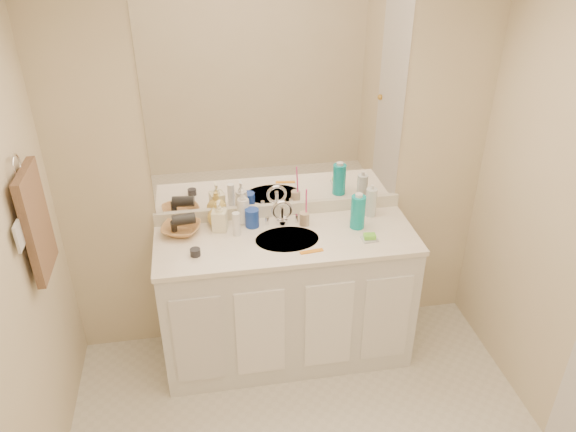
% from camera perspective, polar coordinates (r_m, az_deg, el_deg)
% --- Properties ---
extents(wall_back, '(2.60, 0.02, 2.40)m').
position_cam_1_polar(wall_back, '(3.34, -0.96, 4.99)').
color(wall_back, beige).
rests_on(wall_back, floor).
extents(vanity_cabinet, '(1.50, 0.55, 0.85)m').
position_cam_1_polar(vanity_cabinet, '(3.51, -0.14, -8.46)').
color(vanity_cabinet, silver).
rests_on(vanity_cabinet, floor).
extents(countertop, '(1.52, 0.57, 0.03)m').
position_cam_1_polar(countertop, '(3.26, -0.15, -2.39)').
color(countertop, white).
rests_on(countertop, vanity_cabinet).
extents(backsplash, '(1.52, 0.03, 0.08)m').
position_cam_1_polar(backsplash, '(3.45, -0.88, 0.66)').
color(backsplash, silver).
rests_on(backsplash, countertop).
extents(sink_basin, '(0.37, 0.37, 0.02)m').
position_cam_1_polar(sink_basin, '(3.24, -0.09, -2.53)').
color(sink_basin, beige).
rests_on(sink_basin, countertop).
extents(faucet, '(0.02, 0.02, 0.11)m').
position_cam_1_polar(faucet, '(3.36, -0.61, 0.06)').
color(faucet, silver).
rests_on(faucet, countertop).
extents(mirror, '(1.48, 0.01, 1.20)m').
position_cam_1_polar(mirror, '(3.19, -0.99, 10.80)').
color(mirror, white).
rests_on(mirror, wall_back).
extents(blue_mug, '(0.09, 0.09, 0.11)m').
position_cam_1_polar(blue_mug, '(3.33, -3.67, -0.19)').
color(blue_mug, '#1839A5').
rests_on(blue_mug, countertop).
extents(tan_cup, '(0.08, 0.08, 0.08)m').
position_cam_1_polar(tan_cup, '(3.35, 1.67, -0.30)').
color(tan_cup, tan).
rests_on(tan_cup, countertop).
extents(toothbrush, '(0.02, 0.04, 0.19)m').
position_cam_1_polar(toothbrush, '(3.30, 1.87, 1.36)').
color(toothbrush, '#FF439D').
rests_on(toothbrush, tan_cup).
extents(mouthwash_bottle, '(0.11, 0.11, 0.20)m').
position_cam_1_polar(mouthwash_bottle, '(3.32, 7.11, 0.41)').
color(mouthwash_bottle, '#0EA2A8').
rests_on(mouthwash_bottle, countertop).
extents(clear_pump_bottle, '(0.09, 0.09, 0.18)m').
position_cam_1_polar(clear_pump_bottle, '(3.47, 8.43, 1.41)').
color(clear_pump_bottle, silver).
rests_on(clear_pump_bottle, countertop).
extents(soap_dish, '(0.09, 0.08, 0.01)m').
position_cam_1_polar(soap_dish, '(3.26, 8.27, -2.33)').
color(soap_dish, silver).
rests_on(soap_dish, countertop).
extents(green_soap, '(0.07, 0.05, 0.02)m').
position_cam_1_polar(green_soap, '(3.25, 8.30, -2.04)').
color(green_soap, '#72E538').
rests_on(green_soap, soap_dish).
extents(orange_comb, '(0.13, 0.04, 0.01)m').
position_cam_1_polar(orange_comb, '(3.12, 2.41, -3.61)').
color(orange_comb, orange).
rests_on(orange_comb, countertop).
extents(dark_jar, '(0.06, 0.06, 0.04)m').
position_cam_1_polar(dark_jar, '(3.12, -9.40, -3.66)').
color(dark_jar, '#232227').
rests_on(dark_jar, countertop).
extents(extra_white_bottle, '(0.06, 0.06, 0.14)m').
position_cam_1_polar(extra_white_bottle, '(3.25, -5.26, -0.81)').
color(extra_white_bottle, white).
rests_on(extra_white_bottle, countertop).
extents(soap_bottle_white, '(0.09, 0.09, 0.22)m').
position_cam_1_polar(soap_bottle_white, '(3.35, -4.59, 0.97)').
color(soap_bottle_white, white).
rests_on(soap_bottle_white, countertop).
extents(soap_bottle_cream, '(0.10, 0.10, 0.19)m').
position_cam_1_polar(soap_bottle_cream, '(3.30, -6.98, 0.03)').
color(soap_bottle_cream, '#F8F2CA').
rests_on(soap_bottle_cream, countertop).
extents(soap_bottle_yellow, '(0.15, 0.15, 0.16)m').
position_cam_1_polar(soap_bottle_yellow, '(3.35, -7.17, 0.25)').
color(soap_bottle_yellow, '#EFCB5D').
rests_on(soap_bottle_yellow, countertop).
extents(wicker_basket, '(0.28, 0.28, 0.05)m').
position_cam_1_polar(wicker_basket, '(3.34, -10.79, -1.29)').
color(wicker_basket, '#B47E48').
rests_on(wicker_basket, countertop).
extents(hair_dryer, '(0.14, 0.08, 0.07)m').
position_cam_1_polar(hair_dryer, '(3.30, -10.55, -0.33)').
color(hair_dryer, black).
rests_on(hair_dryer, wicker_basket).
extents(towel_ring, '(0.01, 0.11, 0.11)m').
position_cam_1_polar(towel_ring, '(2.80, -25.86, 4.64)').
color(towel_ring, silver).
rests_on(towel_ring, wall_left).
extents(hand_towel, '(0.04, 0.32, 0.55)m').
position_cam_1_polar(hand_towel, '(2.92, -24.20, -0.62)').
color(hand_towel, '#4F392A').
rests_on(hand_towel, towel_ring).
extents(switch_plate, '(0.01, 0.08, 0.13)m').
position_cam_1_polar(switch_plate, '(2.74, -25.67, -1.86)').
color(switch_plate, white).
rests_on(switch_plate, wall_left).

